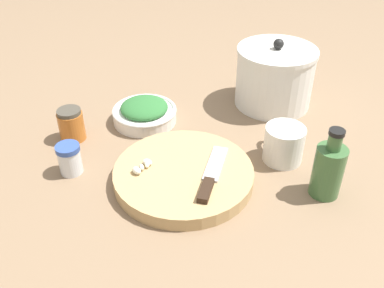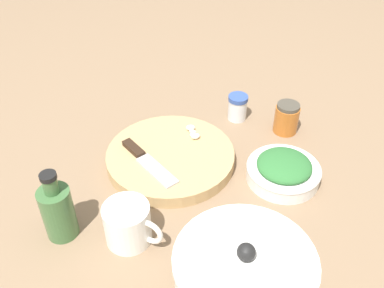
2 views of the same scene
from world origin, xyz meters
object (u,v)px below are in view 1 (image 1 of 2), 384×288
Objects in this scene: chef_knife at (211,176)px; stock_pot at (274,77)px; coffee_mug at (283,143)px; garlic_cloves at (143,166)px; spice_jar at (70,159)px; cutting_board at (184,175)px; oil_bottle at (328,169)px; honey_jar at (71,125)px; herb_bowl at (145,112)px.

stock_pot is (0.13, 0.39, 0.05)m from chef_knife.
garlic_cloves is at bearing -157.66° from coffee_mug.
spice_jar is at bearing 178.38° from garlic_cloves.
garlic_cloves is at bearing -172.57° from cutting_board.
coffee_mug reaches higher than spice_jar.
cutting_board is 5.30× the size of garlic_cloves.
chef_knife is 0.20m from coffee_mug.
garlic_cloves is 0.17m from spice_jar.
garlic_cloves is 0.36× the size of oil_bottle.
honey_jar is (-0.21, 0.13, 0.00)m from garlic_cloves.
herb_bowl is at bearing 162.43° from coffee_mug.
coffee_mug is 1.48× the size of honey_jar.
oil_bottle is at bearing -26.63° from herb_bowl.
coffee_mug is at bearing 46.82° from chef_knife.
coffee_mug is (0.30, 0.12, 0.01)m from garlic_cloves.
garlic_cloves is 0.33m from coffee_mug.
chef_knife reaches higher than cutting_board.
honey_jar is 0.56m from stock_pot.
herb_bowl is 0.79× the size of stock_pot.
stock_pot is (0.45, 0.38, 0.05)m from spice_jar.
oil_bottle is at bearing 1.13° from spice_jar.
cutting_board is at bearing -179.19° from oil_bottle.
herb_bowl reaches higher than chef_knife.
honey_jar is 0.38× the size of stock_pot.
stock_pot is at bearing 62.79° from cutting_board.
coffee_mug is 0.14m from oil_bottle.
oil_bottle reaches higher than coffee_mug.
honey_jar reaches higher than garlic_cloves.
herb_bowl is at bearing -156.11° from stock_pot.
oil_bottle is (0.56, 0.01, 0.03)m from spice_jar.
chef_knife is 1.14× the size of herb_bowl.
garlic_cloves is 0.47× the size of coffee_mug.
stock_pot is at bearing 54.00° from garlic_cloves.
spice_jar is at bearing -115.97° from herb_bowl.
oil_bottle is at bearing -73.71° from stock_pot.
coffee_mug is at bearing 22.34° from garlic_cloves.
garlic_cloves is at bearing -126.00° from stock_pot.
stock_pot reaches higher than chef_knife.
cutting_board is 3.71× the size of honey_jar.
cutting_board is 0.33m from honey_jar.
garlic_cloves is 0.39m from oil_bottle.
spice_jar is at bearing -178.49° from cutting_board.
spice_jar is (-0.11, -0.23, 0.01)m from herb_bowl.
cutting_board is 0.31m from oil_bottle.
cutting_board is at bearing 169.52° from chef_knife.
garlic_cloves is 0.70× the size of honey_jar.
coffee_mug is (0.47, 0.12, 0.01)m from spice_jar.
oil_bottle is at bearing -10.96° from honey_jar.
stock_pot reaches higher than herb_bowl.
oil_bottle is at bearing 11.56° from chef_knife.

